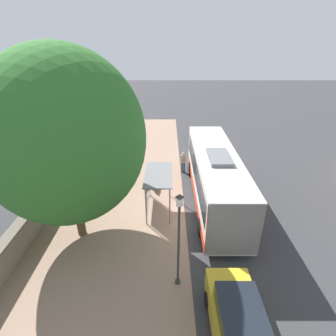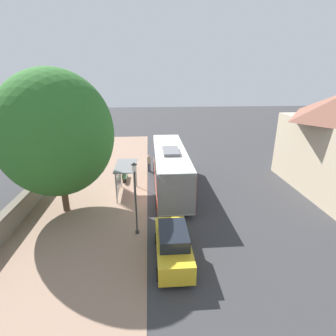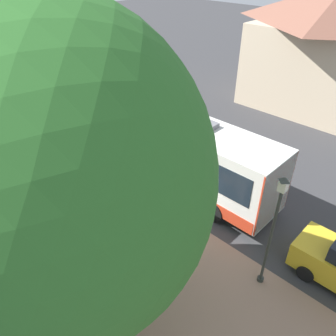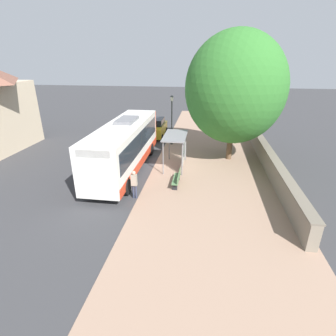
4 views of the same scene
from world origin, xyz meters
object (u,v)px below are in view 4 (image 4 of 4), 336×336
bus (125,145)px  bus_shelter (177,141)px  parked_car_behind_bus (156,128)px  pedestrian (134,182)px  shade_tree (235,89)px  bench (177,178)px  street_lamp_near (172,116)px

bus → bus_shelter: bearing=-165.5°
bus_shelter → parked_car_behind_bus: 8.88m
pedestrian → shade_tree: (-5.98, -7.55, 4.58)m
bench → street_lamp_near: street_lamp_near is taller
bench → parked_car_behind_bus: 11.87m
shade_tree → parked_car_behind_bus: 10.38m
street_lamp_near → shade_tree: 6.78m
street_lamp_near → parked_car_behind_bus: street_lamp_near is taller
bus_shelter → parked_car_behind_bus: (3.14, -8.22, -1.16)m
pedestrian → parked_car_behind_bus: bearing=-84.9°
bus → street_lamp_near: size_ratio=2.37×
bus → bus_shelter: size_ratio=3.24×
bus_shelter → street_lamp_near: bearing=-78.4°
bus_shelter → shade_tree: 5.86m
bus_shelter → pedestrian: (1.95, 5.18, -1.05)m
street_lamp_near → shade_tree: (-5.19, 3.28, 2.88)m
parked_car_behind_bus → pedestrian: bearing=95.1°
pedestrian → bench: (-2.29, -2.07, -0.56)m
parked_car_behind_bus → shade_tree: bearing=140.8°
parked_car_behind_bus → bus: bearing=86.4°
bus_shelter → bench: bearing=96.3°
bus_shelter → street_lamp_near: 5.80m
bus → bus_shelter: bus is taller
bus_shelter → parked_car_behind_bus: size_ratio=0.77×
bus_shelter → shade_tree: (-4.03, -2.37, 3.53)m
shade_tree → parked_car_behind_bus: size_ratio=2.20×
pedestrian → street_lamp_near: size_ratio=0.38×
bus → pedestrian: (-1.77, 4.22, -0.85)m
bus_shelter → shade_tree: size_ratio=0.35×
pedestrian → shade_tree: shade_tree is taller
shade_tree → parked_car_behind_bus: shade_tree is taller
bus_shelter → bench: size_ratio=1.83×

